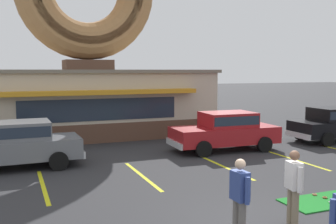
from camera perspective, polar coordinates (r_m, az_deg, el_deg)
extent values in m
cube|color=brown|center=(21.12, -11.39, -1.88)|extent=(12.00, 6.00, 0.90)
cube|color=beige|center=(20.96, -11.48, 2.46)|extent=(12.00, 6.00, 2.30)
cube|color=slate|center=(20.92, -11.55, 5.82)|extent=(12.30, 6.30, 0.16)
cube|color=orange|center=(17.72, -9.54, 2.83)|extent=(9.00, 0.60, 0.20)
cube|color=#232D3D|center=(18.06, -9.69, 0.34)|extent=(7.20, 0.03, 1.00)
cube|color=brown|center=(20.93, -11.57, 6.72)|extent=(2.40, 1.80, 0.50)
torus|color=#A5724C|center=(11.33, 20.50, -11.15)|extent=(0.13, 0.13, 0.04)
torus|color=brown|center=(11.17, 21.81, -11.45)|extent=(0.13, 0.13, 0.04)
sphere|color=white|center=(10.84, 22.36, -11.99)|extent=(0.04, 0.04, 0.04)
cube|color=maroon|center=(16.52, 8.19, -3.29)|extent=(4.46, 1.92, 0.68)
cube|color=maroon|center=(16.50, 8.69, -1.06)|extent=(2.16, 1.64, 0.60)
cube|color=#232D3D|center=(16.49, 8.69, -0.99)|extent=(2.07, 1.66, 0.36)
cube|color=silver|center=(15.65, 0.93, -4.64)|extent=(0.16, 1.67, 0.24)
cube|color=silver|center=(17.70, 14.58, -3.58)|extent=(0.16, 1.67, 0.24)
cylinder|color=black|center=(15.20, 5.18, -5.36)|extent=(0.65, 0.24, 0.64)
cylinder|color=black|center=(16.78, 2.63, -4.26)|extent=(0.65, 0.24, 0.64)
cylinder|color=black|center=(16.52, 13.81, -4.59)|extent=(0.65, 0.24, 0.64)
cylinder|color=black|center=(17.99, 10.70, -3.66)|extent=(0.65, 0.24, 0.64)
cube|color=slate|center=(14.36, -21.51, -5.06)|extent=(4.43, 1.84, 0.68)
cube|color=slate|center=(14.26, -21.01, -2.51)|extent=(2.13, 1.60, 0.60)
cube|color=#232D3D|center=(14.26, -21.01, -2.43)|extent=(2.04, 1.62, 0.36)
cube|color=silver|center=(14.62, -12.67, -5.55)|extent=(0.13, 1.67, 0.24)
cylinder|color=black|center=(13.67, -15.59, -6.87)|extent=(0.64, 0.23, 0.64)
cylinder|color=black|center=(15.38, -16.45, -5.46)|extent=(0.64, 0.23, 0.64)
cube|color=black|center=(19.92, 23.06, -0.26)|extent=(2.13, 1.60, 0.60)
cube|color=#232D3D|center=(19.92, 23.06, -0.20)|extent=(2.05, 1.62, 0.36)
cube|color=silver|center=(18.66, 18.32, -3.20)|extent=(0.13, 1.67, 0.24)
cylinder|color=black|center=(19.89, 18.66, -2.95)|extent=(0.64, 0.23, 0.64)
cylinder|color=black|center=(18.59, 22.10, -3.69)|extent=(0.64, 0.23, 0.64)
cylinder|color=slate|center=(8.06, 10.71, -15.35)|extent=(0.15, 0.15, 0.80)
cylinder|color=slate|center=(8.21, 9.89, -14.92)|extent=(0.15, 0.15, 0.80)
cube|color=#33478C|center=(7.91, 10.39, -10.48)|extent=(0.25, 0.39, 0.58)
cylinder|color=#33478C|center=(7.73, 11.44, -11.14)|extent=(0.10, 0.10, 0.54)
cylinder|color=#33478C|center=(8.12, 9.38, -10.24)|extent=(0.10, 0.10, 0.54)
sphere|color=beige|center=(7.80, 10.45, -7.47)|extent=(0.21, 0.21, 0.21)
cylinder|color=#33478C|center=(6.73, 22.77, -13.82)|extent=(0.10, 0.10, 0.55)
cylinder|color=#7F7056|center=(9.18, 17.36, -12.80)|extent=(0.15, 0.15, 0.80)
cylinder|color=#7F7056|center=(9.01, 17.97, -13.18)|extent=(0.15, 0.15, 0.80)
cube|color=silver|center=(8.90, 17.81, -8.75)|extent=(0.31, 0.42, 0.59)
cylinder|color=silver|center=(9.12, 17.05, -8.55)|extent=(0.10, 0.10, 0.54)
cylinder|color=silver|center=(8.69, 18.59, -9.32)|extent=(0.10, 0.10, 0.54)
sphere|color=brown|center=(8.80, 17.90, -6.03)|extent=(0.22, 0.22, 0.22)
cylinder|color=#51565B|center=(19.95, 6.17, -2.19)|extent=(0.56, 0.56, 0.95)
torus|color=#303437|center=(19.88, 6.18, -0.83)|extent=(0.57, 0.57, 0.05)
cube|color=yellow|center=(12.07, -17.67, -10.21)|extent=(0.12, 3.60, 0.01)
cube|color=yellow|center=(12.62, -3.79, -9.21)|extent=(0.12, 3.60, 0.01)
cube|color=yellow|center=(13.82, 8.23, -7.91)|extent=(0.12, 3.60, 0.01)
cube|color=yellow|center=(15.52, 17.92, -6.60)|extent=(0.12, 3.60, 0.01)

